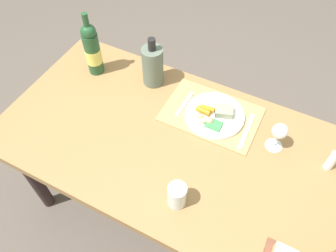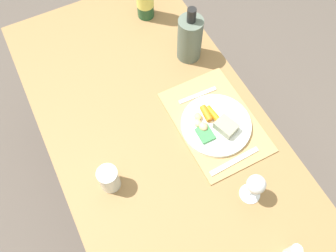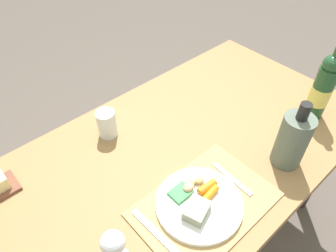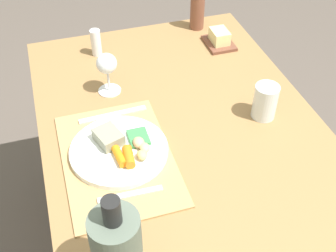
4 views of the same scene
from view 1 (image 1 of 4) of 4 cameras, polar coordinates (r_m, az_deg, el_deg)
ground_plane at (r=2.11m, az=0.54°, el=-13.67°), size 8.00×8.00×0.00m
dining_table at (r=1.55m, az=0.72°, el=-4.21°), size 1.59×0.85×0.72m
placemat at (r=1.58m, az=7.47°, el=2.06°), size 0.44×0.30×0.01m
dinner_plate at (r=1.56m, az=8.01°, el=1.90°), size 0.28×0.28×0.05m
fork at (r=1.54m, az=13.37°, el=-0.87°), size 0.03×0.21×0.00m
knife at (r=1.60m, az=2.87°, el=3.86°), size 0.02×0.17×0.00m
wine_bottle at (r=1.72m, az=-12.91°, el=12.72°), size 0.08×0.08×0.35m
wine_glass at (r=1.46m, az=18.66°, el=-1.03°), size 0.08×0.08×0.14m
cooler_bottle at (r=1.64m, az=-2.64°, el=10.36°), size 0.10×0.10×0.27m
water_tumbler at (r=1.29m, az=1.56°, el=-11.99°), size 0.07×0.07×0.11m
salt_shaker at (r=1.52m, az=26.37°, el=-5.38°), size 0.04×0.04×0.10m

